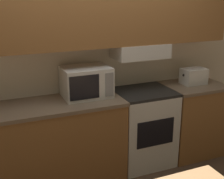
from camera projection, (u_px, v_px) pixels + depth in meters
ground_plane at (91, 159)px, 3.77m from camera, size 16.00×16.00×0.00m
wall_back at (91, 33)px, 3.25m from camera, size 5.50×0.38×2.55m
lower_counter_main at (37, 147)px, 3.14m from camera, size 1.79×0.59×0.88m
lower_counter_right_stub at (191, 118)px, 3.84m from camera, size 0.69×0.59×0.88m
stove_range at (143, 127)px, 3.59m from camera, size 0.63×0.56×0.88m
microwave at (86, 82)px, 3.24m from camera, size 0.49×0.38×0.31m
toaster at (194, 76)px, 3.70m from camera, size 0.29×0.20×0.19m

